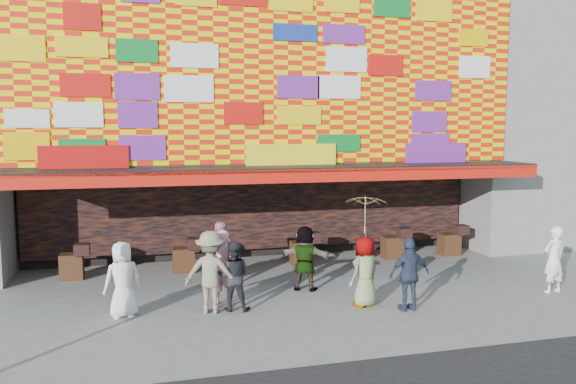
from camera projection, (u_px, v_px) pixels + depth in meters
name	position (u px, v px, depth m)	size (l,w,h in m)	color
ground	(316.00, 316.00, 12.27)	(90.00, 90.00, 0.00)	slate
shop_building	(245.00, 95.00, 19.53)	(15.20, 9.40, 10.00)	gray
neighbor_right	(564.00, 81.00, 22.59)	(11.00, 8.00, 12.00)	gray
ped_a	(123.00, 279.00, 12.12)	(0.81, 0.53, 1.66)	white
ped_b	(223.00, 267.00, 12.94)	(0.65, 0.43, 1.78)	pink
ped_c	(233.00, 276.00, 12.59)	(0.76, 0.60, 1.57)	black
ped_d	(211.00, 272.00, 12.41)	(1.18, 0.68, 1.83)	gray
ped_e	(410.00, 274.00, 12.56)	(0.97, 0.41, 1.66)	#2C364E
ped_f	(305.00, 258.00, 14.15)	(1.53, 0.49, 1.65)	gray
ped_g	(365.00, 272.00, 12.87)	(0.79, 0.52, 1.62)	gray
ped_h	(554.00, 259.00, 13.94)	(0.61, 0.40, 1.68)	white
ped_i	(220.00, 253.00, 14.61)	(0.82, 0.64, 1.68)	pink
parasol	(366.00, 214.00, 12.72)	(1.26, 1.27, 1.83)	beige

